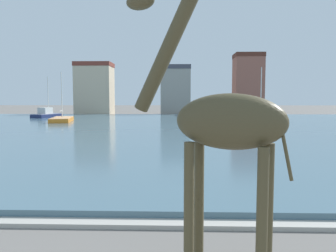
# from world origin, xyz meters

# --- Properties ---
(harbor_water) EXTENTS (89.26, 53.41, 0.30)m
(harbor_water) POSITION_xyz_m (0.00, 32.84, 0.15)
(harbor_water) COLOR #476675
(harbor_water) RESTS_ON ground
(quay_edge_coping) EXTENTS (89.26, 0.50, 0.12)m
(quay_edge_coping) POSITION_xyz_m (0.00, 5.89, 0.06)
(quay_edge_coping) COLOR #ADA89E
(quay_edge_coping) RESTS_ON ground
(giraffe_statue) EXTENTS (2.93, 1.75, 5.38)m
(giraffe_statue) POSITION_xyz_m (2.35, 3.37, 2.74)
(giraffe_statue) COLOR #4C4228
(giraffe_statue) RESTS_ON ground
(sailboat_navy) EXTENTS (3.61, 6.11, 6.56)m
(sailboat_navy) POSITION_xyz_m (-18.50, 48.83, 0.60)
(sailboat_navy) COLOR navy
(sailboat_navy) RESTS_ON ground
(sailboat_orange) EXTENTS (3.59, 7.45, 6.55)m
(sailboat_orange) POSITION_xyz_m (-13.20, 39.88, 0.43)
(sailboat_orange) COLOR orange
(sailboat_orange) RESTS_ON ground
(sailboat_green) EXTENTS (1.85, 6.78, 7.45)m
(sailboat_green) POSITION_xyz_m (12.93, 44.14, 0.59)
(sailboat_green) COLOR #236B42
(sailboat_green) RESTS_ON ground
(townhouse_wide_warehouse) EXTENTS (6.87, 5.45, 10.00)m
(townhouse_wide_warehouse) POSITION_xyz_m (-14.55, 61.94, 5.02)
(townhouse_wide_warehouse) COLOR #C6B293
(townhouse_wide_warehouse) RESTS_ON ground
(townhouse_end_terrace) EXTENTS (5.71, 6.95, 9.52)m
(townhouse_end_terrace) POSITION_xyz_m (1.04, 63.81, 4.78)
(townhouse_end_terrace) COLOR gray
(townhouse_end_terrace) RESTS_ON ground
(townhouse_tall_gabled) EXTENTS (5.41, 5.26, 11.74)m
(townhouse_tall_gabled) POSITION_xyz_m (14.95, 63.06, 5.88)
(townhouse_tall_gabled) COLOR #8E5142
(townhouse_tall_gabled) RESTS_ON ground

